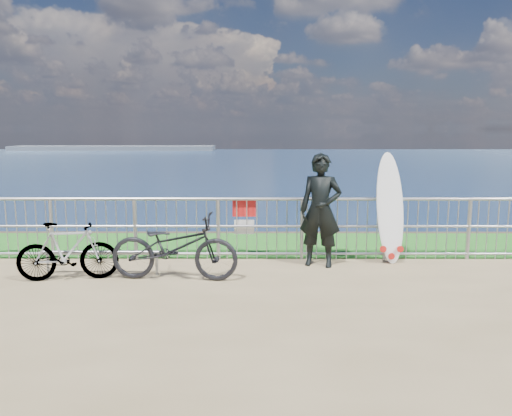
{
  "coord_description": "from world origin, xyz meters",
  "views": [
    {
      "loc": [
        0.2,
        -7.18,
        2.33
      ],
      "look_at": [
        0.18,
        1.2,
        1.0
      ],
      "focal_mm": 35.0,
      "sensor_mm": 36.0,
      "label": 1
    }
  ],
  "objects_px": {
    "surfer": "(321,210)",
    "bicycle_far": "(68,251)",
    "bicycle_near": "(174,247)",
    "surfboard": "(390,212)"
  },
  "relations": [
    {
      "from": "surfer",
      "to": "bicycle_near",
      "type": "distance_m",
      "value": 2.54
    },
    {
      "from": "bicycle_near",
      "to": "bicycle_far",
      "type": "height_order",
      "value": "bicycle_near"
    },
    {
      "from": "bicycle_far",
      "to": "surfer",
      "type": "bearing_deg",
      "value": -86.9
    },
    {
      "from": "bicycle_near",
      "to": "bicycle_far",
      "type": "distance_m",
      "value": 1.65
    },
    {
      "from": "surfer",
      "to": "bicycle_far",
      "type": "height_order",
      "value": "surfer"
    },
    {
      "from": "surfboard",
      "to": "bicycle_near",
      "type": "bearing_deg",
      "value": -163.37
    },
    {
      "from": "surfer",
      "to": "surfboard",
      "type": "distance_m",
      "value": 1.28
    },
    {
      "from": "bicycle_near",
      "to": "bicycle_far",
      "type": "xyz_separation_m",
      "value": [
        -1.65,
        -0.04,
        -0.06
      ]
    },
    {
      "from": "surfboard",
      "to": "bicycle_far",
      "type": "bearing_deg",
      "value": -168.02
    },
    {
      "from": "surfer",
      "to": "bicycle_far",
      "type": "xyz_separation_m",
      "value": [
        -4.01,
        -0.85,
        -0.51
      ]
    }
  ]
}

